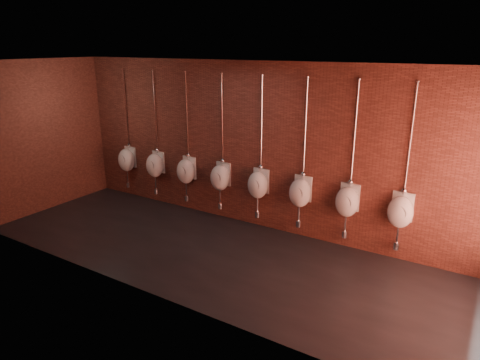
# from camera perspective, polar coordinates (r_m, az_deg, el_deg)

# --- Properties ---
(ground) EXTENTS (8.50, 8.50, 0.00)m
(ground) POSITION_cam_1_polar(r_m,az_deg,el_deg) (7.61, -4.23, -9.57)
(ground) COLOR black
(ground) RESTS_ON ground
(room_shell) EXTENTS (8.54, 3.04, 3.22)m
(room_shell) POSITION_cam_1_polar(r_m,az_deg,el_deg) (6.93, -4.60, 5.39)
(room_shell) COLOR black
(room_shell) RESTS_ON ground
(urinal_0) EXTENTS (0.43, 0.38, 2.72)m
(urinal_0) POSITION_cam_1_polar(r_m,az_deg,el_deg) (10.31, -14.87, 2.68)
(urinal_0) COLOR white
(urinal_0) RESTS_ON ground
(urinal_1) EXTENTS (0.43, 0.38, 2.72)m
(urinal_1) POSITION_cam_1_polar(r_m,az_deg,el_deg) (9.71, -11.27, 2.02)
(urinal_1) COLOR white
(urinal_1) RESTS_ON ground
(urinal_2) EXTENTS (0.43, 0.38, 2.72)m
(urinal_2) POSITION_cam_1_polar(r_m,az_deg,el_deg) (9.15, -7.21, 1.26)
(urinal_2) COLOR white
(urinal_2) RESTS_ON ground
(urinal_3) EXTENTS (0.43, 0.38, 2.72)m
(urinal_3) POSITION_cam_1_polar(r_m,az_deg,el_deg) (8.65, -2.66, 0.41)
(urinal_3) COLOR white
(urinal_3) RESTS_ON ground
(urinal_4) EXTENTS (0.43, 0.38, 2.72)m
(urinal_4) POSITION_cam_1_polar(r_m,az_deg,el_deg) (8.21, 2.42, -0.55)
(urinal_4) COLOR white
(urinal_4) RESTS_ON ground
(urinal_5) EXTENTS (0.43, 0.38, 2.72)m
(urinal_5) POSITION_cam_1_polar(r_m,az_deg,el_deg) (7.84, 8.03, -1.60)
(urinal_5) COLOR white
(urinal_5) RESTS_ON ground
(urinal_6) EXTENTS (0.43, 0.38, 2.72)m
(urinal_6) POSITION_cam_1_polar(r_m,az_deg,el_deg) (7.56, 14.12, -2.72)
(urinal_6) COLOR white
(urinal_6) RESTS_ON ground
(urinal_7) EXTENTS (0.43, 0.38, 2.72)m
(urinal_7) POSITION_cam_1_polar(r_m,az_deg,el_deg) (7.37, 20.62, -3.88)
(urinal_7) COLOR white
(urinal_7) RESTS_ON ground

